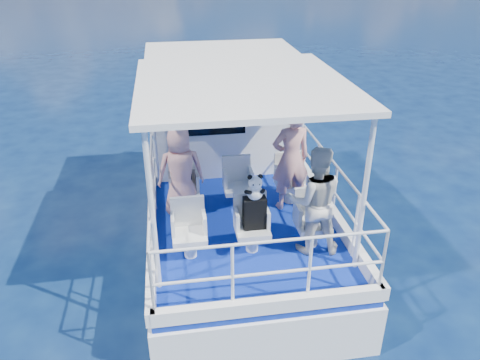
{
  "coord_description": "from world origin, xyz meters",
  "views": [
    {
      "loc": [
        -1.06,
        -6.65,
        4.95
      ],
      "look_at": [
        -0.07,
        -0.4,
        1.71
      ],
      "focal_mm": 35.0,
      "sensor_mm": 36.0,
      "label": 1
    }
  ],
  "objects_px": {
    "passenger_stbd_aft": "(315,201)",
    "backpack_center": "(255,213)",
    "passenger_port_fwd": "(181,171)",
    "panda": "(255,187)"
  },
  "relations": [
    {
      "from": "passenger_stbd_aft",
      "to": "backpack_center",
      "type": "relative_size",
      "value": 3.39
    },
    {
      "from": "panda",
      "to": "passenger_stbd_aft",
      "type": "bearing_deg",
      "value": -6.81
    },
    {
      "from": "passenger_port_fwd",
      "to": "panda",
      "type": "relative_size",
      "value": 4.1
    },
    {
      "from": "passenger_stbd_aft",
      "to": "panda",
      "type": "relative_size",
      "value": 4.34
    },
    {
      "from": "passenger_stbd_aft",
      "to": "backpack_center",
      "type": "xyz_separation_m",
      "value": [
        -0.83,
        0.13,
        -0.19
      ]
    },
    {
      "from": "panda",
      "to": "backpack_center",
      "type": "bearing_deg",
      "value": 78.02
    },
    {
      "from": "backpack_center",
      "to": "passenger_stbd_aft",
      "type": "bearing_deg",
      "value": -8.62
    },
    {
      "from": "passenger_port_fwd",
      "to": "passenger_stbd_aft",
      "type": "bearing_deg",
      "value": 140.74
    },
    {
      "from": "passenger_port_fwd",
      "to": "passenger_stbd_aft",
      "type": "relative_size",
      "value": 0.95
    },
    {
      "from": "passenger_stbd_aft",
      "to": "passenger_port_fwd",
      "type": "bearing_deg",
      "value": -28.33
    }
  ]
}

